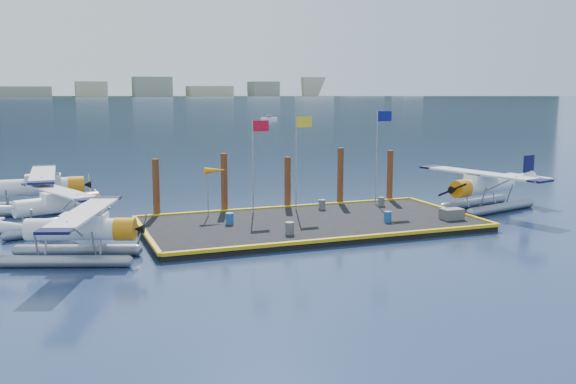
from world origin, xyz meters
The scene contains 23 objects.
ground centered at (0.00, 0.00, 0.00)m, with size 4000.00×4000.00×0.00m, color navy.
dock centered at (0.00, 0.00, 0.20)m, with size 20.00×10.00×0.40m, color black.
dock_bumpers centered at (0.00, 0.00, 0.49)m, with size 20.25×10.25×0.18m, color #C9A00B, non-canonical shape.
far_backdrop centered at (239.91, 1737.52, 9.45)m, with size 3050.00×2050.00×810.00m.
seaplane_a centered at (-13.73, -3.33, 1.44)m, with size 8.67×9.23×3.32m.
seaplane_b centered at (-14.67, 4.68, 1.39)m, with size 8.30×8.79×3.18m.
seaplane_c centered at (-15.71, 11.26, 1.57)m, with size 9.19×10.12×3.61m.
seaplane_d centered at (13.56, 1.05, 1.56)m, with size 9.36×10.09×3.59m.
drum_0 centered at (-4.90, 0.85, 0.74)m, with size 0.48×0.48×0.67m, color #1C4D9C.
drum_1 centered at (4.27, -1.90, 0.72)m, with size 0.46×0.46×0.65m, color #1C4D9C.
drum_3 centered at (-2.52, -3.03, 0.75)m, with size 0.49×0.49×0.69m, color #525156.
drum_4 centered at (6.55, 3.06, 0.71)m, with size 0.44×0.44×0.62m, color #525156.
drum_5 centered at (2.21, 3.38, 0.72)m, with size 0.46×0.46×0.65m, color #525156.
crate centered at (8.41, -2.55, 0.73)m, with size 1.32×0.88×0.66m, color #525156.
flagpole_red centered at (-2.29, 3.80, 4.40)m, with size 1.14×0.08×6.00m.
flagpole_yellow centered at (0.70, 3.80, 4.51)m, with size 1.14×0.08×6.20m.
flagpole_blue centered at (6.70, 3.80, 4.69)m, with size 1.14×0.08×6.50m.
windsock centered at (-5.03, 3.80, 3.23)m, with size 1.40×0.44×3.12m.
piling_0 centered at (-8.50, 5.40, 2.00)m, with size 0.44×0.44×4.00m, color #422313.
piling_1 centered at (-4.00, 5.40, 2.10)m, with size 0.44×0.44×4.20m, color #422313.
piling_2 centered at (0.50, 5.40, 1.90)m, with size 0.44×0.44×3.80m, color #422313.
piling_3 centered at (4.50, 5.40, 2.15)m, with size 0.44×0.44×4.30m, color #422313.
piling_4 centered at (8.50, 5.40, 2.00)m, with size 0.44×0.44×4.00m, color #422313.
Camera 1 is at (-14.79, -35.57, 8.29)m, focal length 40.00 mm.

